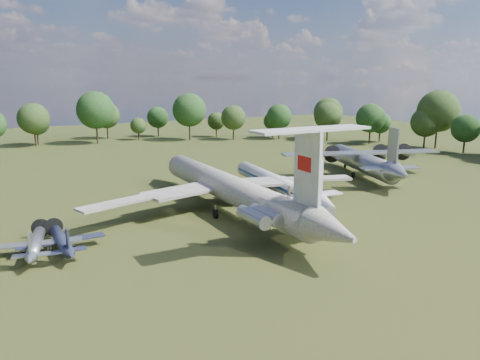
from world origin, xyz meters
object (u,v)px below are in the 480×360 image
tu104_jet (275,186)px  an12_transport (362,164)px  il62_airliner (229,193)px  small_prop_west (62,243)px  small_prop_northwest (36,246)px  person_on_il62 (289,192)px

tu104_jet → an12_transport: size_ratio=1.03×
il62_airliner → an12_transport: size_ratio=1.56×
il62_airliner → small_prop_west: (-25.55, -5.42, -1.89)m
il62_airliner → small_prop_northwest: (-28.35, -4.96, -1.89)m
small_prop_west → person_on_il62: (25.20, -10.90, 5.60)m
an12_transport → small_prop_west: 64.61m
small_prop_west → person_on_il62: bearing=-23.8°
il62_airliner → an12_transport: il62_airliner is taller
person_on_il62 → tu104_jet: bearing=-118.4°
il62_airliner → small_prop_west: 26.18m
tu104_jet → small_prop_northwest: bearing=-159.5°
small_prop_west → small_prop_northwest: bearing=170.4°
tu104_jet → person_on_il62: person_on_il62 is taller
an12_transport → small_prop_west: bearing=-146.7°
an12_transport → person_on_il62: person_on_il62 is taller
tu104_jet → small_prop_northwest: size_ratio=2.80×
person_on_il62 → small_prop_northwest: bearing=-20.7°
small_prop_northwest → il62_airliner: bearing=21.8°
small_prop_west → il62_airliner: bearing=11.5°
small_prop_northwest → person_on_il62: person_on_il62 is taller
an12_transport → small_prop_west: (-62.75, -15.34, -1.48)m
il62_airliner → tu104_jet: size_ratio=1.51×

